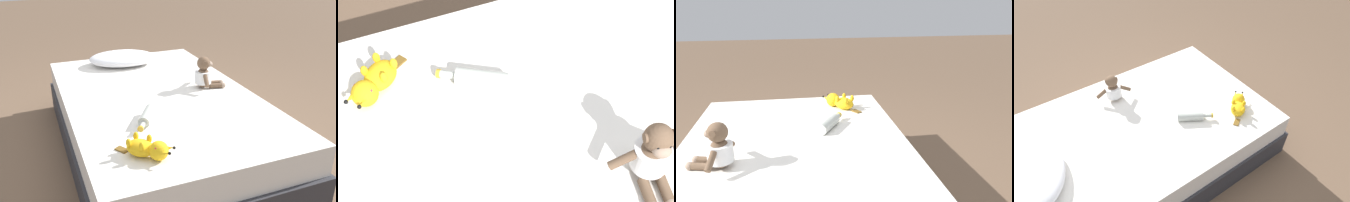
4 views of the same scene
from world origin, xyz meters
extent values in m
cube|color=white|center=(0.00, 0.00, 0.33)|extent=(1.28, 2.02, 0.19)
ellipsoid|color=brown|center=(0.35, 0.01, 0.50)|extent=(0.12, 0.13, 0.15)
cylinder|color=white|center=(0.35, 0.01, 0.51)|extent=(0.15, 0.15, 0.09)
sphere|color=brown|center=(0.35, 0.01, 0.62)|extent=(0.10, 0.10, 0.10)
ellipsoid|color=gray|center=(0.39, 0.00, 0.61)|extent=(0.06, 0.07, 0.04)
sphere|color=black|center=(0.40, 0.02, 0.62)|extent=(0.01, 0.01, 0.01)
sphere|color=black|center=(0.39, -0.01, 0.62)|extent=(0.01, 0.01, 0.01)
cylinder|color=brown|center=(0.37, 0.06, 0.63)|extent=(0.03, 0.02, 0.03)
cylinder|color=brown|center=(0.34, -0.03, 0.63)|extent=(0.03, 0.02, 0.03)
cylinder|color=brown|center=(0.38, 0.11, 0.51)|extent=(0.05, 0.10, 0.08)
cylinder|color=brown|center=(0.33, -0.08, 0.51)|extent=(0.05, 0.10, 0.08)
cylinder|color=brown|center=(0.45, 0.02, 0.45)|extent=(0.11, 0.06, 0.04)
cylinder|color=brown|center=(0.44, -0.04, 0.45)|extent=(0.11, 0.06, 0.04)
sphere|color=gray|center=(0.50, 0.01, 0.45)|extent=(0.04, 0.04, 0.04)
sphere|color=gray|center=(0.49, -0.05, 0.45)|extent=(0.04, 0.04, 0.04)
ellipsoid|color=yellow|center=(-0.36, -0.71, 0.47)|extent=(0.18, 0.18, 0.08)
sphere|color=yellow|center=(-0.29, -0.78, 0.48)|extent=(0.10, 0.10, 0.10)
cone|color=yellow|center=(-0.24, -0.79, 0.49)|extent=(0.06, 0.07, 0.05)
sphere|color=black|center=(-0.22, -0.81, 0.50)|extent=(0.02, 0.02, 0.02)
cone|color=yellow|center=(-0.28, -0.83, 0.49)|extent=(0.06, 0.07, 0.05)
sphere|color=black|center=(-0.26, -0.85, 0.50)|extent=(0.02, 0.02, 0.02)
sphere|color=red|center=(-0.27, -0.76, 0.51)|extent=(0.02, 0.02, 0.02)
sphere|color=red|center=(-0.31, -0.80, 0.51)|extent=(0.02, 0.02, 0.02)
ellipsoid|color=yellow|center=(-0.31, -0.70, 0.51)|extent=(0.04, 0.04, 0.05)
ellipsoid|color=yellow|center=(-0.37, -0.76, 0.51)|extent=(0.04, 0.04, 0.05)
ellipsoid|color=yellow|center=(-0.36, -0.65, 0.51)|extent=(0.04, 0.04, 0.05)
ellipsoid|color=yellow|center=(-0.42, -0.71, 0.51)|extent=(0.04, 0.04, 0.05)
cube|color=brown|center=(-0.44, -0.63, 0.43)|extent=(0.07, 0.08, 0.01)
cylinder|color=#B7BCB2|center=(-0.20, -0.36, 0.46)|extent=(0.16, 0.21, 0.07)
cylinder|color=#B7BCB2|center=(-0.27, -0.47, 0.46)|extent=(0.06, 0.07, 0.03)
cylinder|color=gold|center=(-0.29, -0.50, 0.46)|extent=(0.04, 0.03, 0.04)
camera|label=1|loc=(-0.83, -2.26, 1.44)|focal=39.62mm
camera|label=2|loc=(0.96, -0.74, 1.86)|focal=52.54mm
camera|label=3|loc=(-0.02, 1.42, 1.22)|focal=33.44mm
camera|label=4|loc=(-1.41, 0.57, 2.03)|focal=30.30mm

